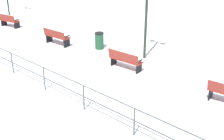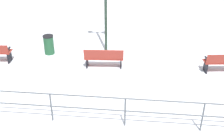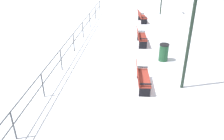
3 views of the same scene
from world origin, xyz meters
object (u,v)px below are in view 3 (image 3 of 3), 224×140
(bench_third, at_px, (141,77))
(lamppost_middle, at_px, (195,3))
(bench_fourth, at_px, (141,37))
(bench_fifth, at_px, (142,17))
(trash_bin, at_px, (164,52))

(bench_third, height_order, lamppost_middle, lamppost_middle)
(lamppost_middle, bearing_deg, bench_third, -175.97)
(bench_fourth, xyz_separation_m, lamppost_middle, (1.69, -4.71, 2.90))
(bench_third, distance_m, bench_fifth, 9.64)
(bench_fourth, distance_m, lamppost_middle, 5.78)
(trash_bin, bearing_deg, bench_fourth, 117.96)
(bench_fourth, height_order, lamppost_middle, lamppost_middle)
(bench_fourth, xyz_separation_m, bench_fifth, (0.06, 4.81, -0.04))
(lamppost_middle, bearing_deg, bench_fifth, 99.71)
(bench_third, bearing_deg, lamppost_middle, 0.02)
(bench_fourth, distance_m, bench_fifth, 4.81)
(lamppost_middle, distance_m, trash_bin, 3.93)
(bench_fifth, bearing_deg, bench_fourth, -102.01)
(lamppost_middle, bearing_deg, bench_fourth, 109.75)
(bench_fourth, relative_size, lamppost_middle, 0.34)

